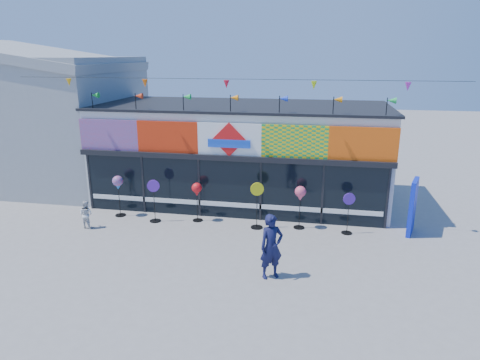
% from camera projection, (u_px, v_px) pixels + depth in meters
% --- Properties ---
extents(ground, '(80.00, 80.00, 0.00)m').
position_uv_depth(ground, '(208.00, 256.00, 13.46)').
color(ground, gray).
rests_on(ground, ground).
extents(kite_shop, '(16.00, 5.70, 5.31)m').
position_uv_depth(kite_shop, '(241.00, 152.00, 18.49)').
color(kite_shop, silver).
rests_on(kite_shop, ground).
extents(neighbour_building, '(8.18, 7.20, 6.87)m').
position_uv_depth(neighbour_building, '(45.00, 116.00, 20.91)').
color(neighbour_building, gray).
rests_on(neighbour_building, ground).
extents(blue_sign, '(0.44, 0.99, 1.98)m').
position_uv_depth(blue_sign, '(412.00, 207.00, 14.95)').
color(blue_sign, '#0C21C0').
rests_on(blue_sign, ground).
extents(spinner_0, '(0.41, 0.41, 1.63)m').
position_uv_depth(spinner_0, '(118.00, 184.00, 16.52)').
color(spinner_0, black).
rests_on(spinner_0, ground).
extents(spinner_1, '(0.45, 0.42, 1.64)m').
position_uv_depth(spinner_1, '(154.00, 200.00, 16.07)').
color(spinner_1, black).
rests_on(spinner_1, ground).
extents(spinner_2, '(0.38, 0.38, 1.51)m').
position_uv_depth(spinner_2, '(197.00, 191.00, 16.03)').
color(spinner_2, black).
rests_on(spinner_2, ground).
extents(spinner_3, '(0.48, 0.44, 1.73)m').
position_uv_depth(spinner_3, '(257.00, 204.00, 15.45)').
color(spinner_3, black).
rests_on(spinner_3, ground).
extents(spinner_4, '(0.41, 0.41, 1.60)m').
position_uv_depth(spinner_4, '(300.00, 195.00, 15.33)').
color(spinner_4, black).
rests_on(spinner_4, ground).
extents(spinner_5, '(0.42, 0.38, 1.50)m').
position_uv_depth(spinner_5, '(348.00, 212.00, 14.99)').
color(spinner_5, black).
rests_on(spinner_5, ground).
extents(adult_man, '(0.82, 0.74, 1.89)m').
position_uv_depth(adult_man, '(271.00, 247.00, 11.97)').
color(adult_man, '#12153B').
rests_on(adult_man, ground).
extents(child, '(0.54, 0.36, 1.04)m').
position_uv_depth(child, '(86.00, 214.00, 15.58)').
color(child, silver).
rests_on(child, ground).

